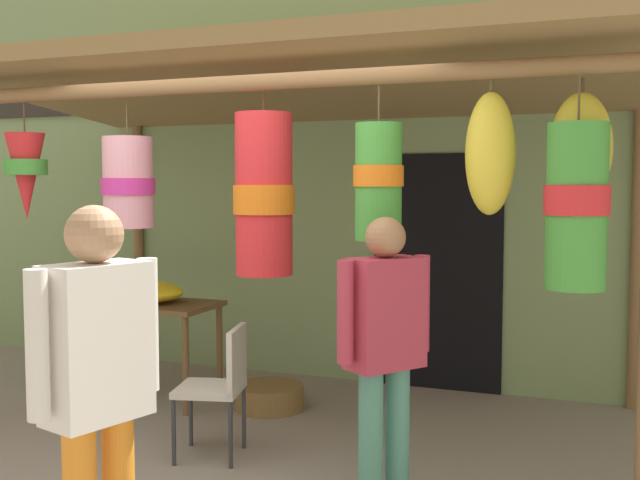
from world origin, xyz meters
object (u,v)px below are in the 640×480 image
Objects in this scene: customer_foreground at (97,379)px; shopper_by_bananas at (385,340)px; display_table at (130,312)px; folding_chair at (221,380)px; flower_heap_on_table at (136,291)px; wicker_basket_by_table at (269,397)px.

customer_foreground is 1.58m from shopper_by_bananas.
customer_foreground reaches higher than display_table.
display_table is at bearing 144.93° from folding_chair.
flower_heap_on_table is (0.10, -0.06, 0.18)m from display_table.
folding_chair is at bearing 161.63° from shopper_by_bananas.
shopper_by_bananas is (2.44, -1.29, 0.04)m from flower_heap_on_table.
flower_heap_on_table is 0.52× the size of shopper_by_bananas.
wicker_basket_by_table is 3.04m from customer_foreground.
display_table is 2.88m from shopper_by_bananas.
display_table is 1.73× the size of folding_chair.
folding_chair is (1.35, -0.95, -0.21)m from display_table.
shopper_by_bananas is (2.54, -1.34, 0.21)m from display_table.
folding_chair is 1.15m from wicker_basket_by_table.
wicker_basket_by_table is (1.19, 0.11, -0.61)m from display_table.
flower_heap_on_table is at bearing 144.45° from folding_chair.
folding_chair is 1.57× the size of wicker_basket_by_table.
folding_chair is at bearing -35.55° from flower_heap_on_table.
display_table is at bearing 123.10° from customer_foreground.
display_table is 0.92× the size of shopper_by_bananas.
flower_heap_on_table is 2.76m from shopper_by_bananas.
shopper_by_bananas is at bearing -27.82° from flower_heap_on_table.
folding_chair is 1.90m from customer_foreground.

